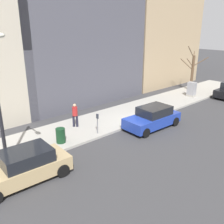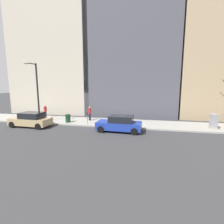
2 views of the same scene
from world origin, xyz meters
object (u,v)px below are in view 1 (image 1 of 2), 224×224
object	(u,v)px
bare_tree	(192,71)
pedestrian_near_meter	(75,114)
utility_box	(192,90)
parked_car_blue	(153,118)
parking_meter	(97,122)
parked_car_tan	(24,166)
trash_bin	(61,135)

from	to	relation	value
bare_tree	pedestrian_near_meter	size ratio (longest dim) A/B	2.86
utility_box	pedestrian_near_meter	distance (m)	13.05
parked_car_blue	bare_tree	size ratio (longest dim) A/B	0.90
parking_meter	pedestrian_near_meter	world-z (taller)	pedestrian_near_meter
parked_car_tan	trash_bin	size ratio (longest dim) A/B	4.73
parked_car_blue	bare_tree	bearing A→B (deg)	-69.51
utility_box	pedestrian_near_meter	bearing A→B (deg)	85.13
parking_meter	parked_car_blue	bearing A→B (deg)	-111.70
parking_meter	bare_tree	bearing A→B (deg)	-81.57
trash_bin	utility_box	bearing A→B (deg)	-88.48
parked_car_blue	utility_box	xyz separation A→B (m)	(2.34, -8.83, 0.11)
trash_bin	parked_car_tan	bearing A→B (deg)	123.76
bare_tree	trash_bin	distance (m)	17.26
utility_box	bare_tree	size ratio (longest dim) A/B	0.30
parked_car_blue	trash_bin	world-z (taller)	parked_car_blue
utility_box	trash_bin	xyz separation A→B (m)	(-0.40, 15.07, -0.25)
parking_meter	bare_tree	world-z (taller)	bare_tree
parking_meter	bare_tree	size ratio (longest dim) A/B	0.28
parking_meter	trash_bin	size ratio (longest dim) A/B	1.50
parked_car_tan	trash_bin	world-z (taller)	parked_car_tan
parked_car_tan	parking_meter	distance (m)	5.89
parked_car_tan	bare_tree	xyz separation A→B (m)	(3.83, -20.26, 1.50)
parked_car_blue	parked_car_tan	world-z (taller)	same
bare_tree	pedestrian_near_meter	bearing A→B (deg)	90.79
pedestrian_near_meter	parked_car_tan	bearing A→B (deg)	-97.33
utility_box	bare_tree	distance (m)	2.78
parked_car_blue	bare_tree	distance (m)	11.56
parked_car_tan	bare_tree	size ratio (longest dim) A/B	0.90
parked_car_blue	parked_car_tan	bearing A→B (deg)	92.93
trash_bin	parking_meter	bearing A→B (deg)	-100.28
utility_box	parked_car_tan	bearing A→B (deg)	97.86
pedestrian_near_meter	utility_box	bearing A→B (deg)	43.10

